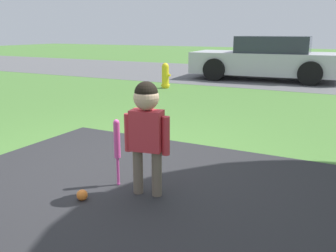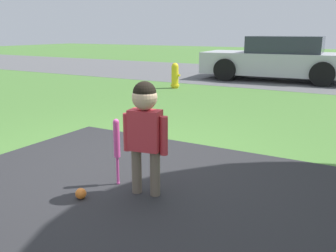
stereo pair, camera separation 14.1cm
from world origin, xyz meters
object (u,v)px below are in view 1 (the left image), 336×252
at_px(sports_ball, 82,195).
at_px(parked_car, 267,59).
at_px(baseball_bat, 117,143).
at_px(fire_hydrant, 165,76).
at_px(child, 147,123).

distance_m(sports_ball, parked_car, 9.17).
xyz_separation_m(baseball_bat, parked_car, (-0.67, 8.71, 0.19)).
bearing_deg(baseball_bat, sports_ball, -101.88).
bearing_deg(fire_hydrant, baseball_bat, -66.07).
distance_m(baseball_bat, sports_ball, 0.57).
height_order(child, baseball_bat, child).
bearing_deg(child, parked_car, 87.06).
relative_size(sports_ball, fire_hydrant, 0.15).
xyz_separation_m(baseball_bat, fire_hydrant, (-2.56, 5.77, -0.11)).
distance_m(child, fire_hydrant, 6.52).
bearing_deg(fire_hydrant, sports_ball, -68.24).
xyz_separation_m(sports_ball, parked_car, (-0.58, 9.13, 0.57)).
bearing_deg(sports_ball, parked_car, 93.61).
xyz_separation_m(fire_hydrant, parked_car, (1.90, 2.94, 0.30)).
bearing_deg(parked_car, fire_hydrant, 52.42).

